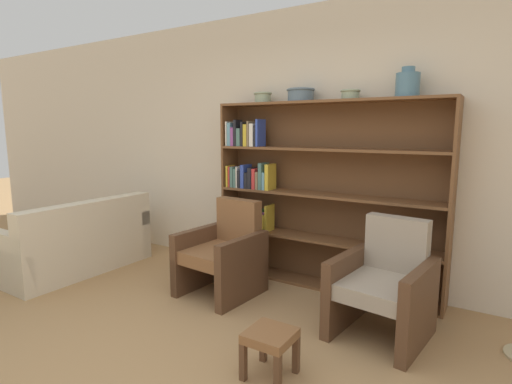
# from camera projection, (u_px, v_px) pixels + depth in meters

# --- Properties ---
(wall_back) EXTENTS (12.00, 0.06, 2.75)m
(wall_back) POSITION_uv_depth(u_px,v_px,m) (318.00, 147.00, 4.03)
(wall_back) COLOR beige
(wall_back) RESTS_ON ground
(bookshelf) EXTENTS (2.26, 0.30, 1.82)m
(bookshelf) POSITION_uv_depth(u_px,v_px,m) (305.00, 195.00, 3.99)
(bookshelf) COLOR brown
(bookshelf) RESTS_ON ground
(bowl_cream) EXTENTS (0.19, 0.19, 0.11)m
(bowl_cream) POSITION_uv_depth(u_px,v_px,m) (263.00, 97.00, 4.07)
(bowl_cream) COLOR gray
(bowl_cream) RESTS_ON bookshelf
(bowl_sage) EXTENTS (0.27, 0.27, 0.12)m
(bowl_sage) POSITION_uv_depth(u_px,v_px,m) (301.00, 94.00, 3.85)
(bowl_sage) COLOR slate
(bowl_sage) RESTS_ON bookshelf
(bowl_slate) EXTENTS (0.18, 0.18, 0.09)m
(bowl_slate) POSITION_uv_depth(u_px,v_px,m) (350.00, 94.00, 3.59)
(bowl_slate) COLOR gray
(bowl_slate) RESTS_ON bookshelf
(vase_tall) EXTENTS (0.19, 0.19, 0.25)m
(vase_tall) POSITION_uv_depth(u_px,v_px,m) (408.00, 84.00, 3.33)
(vase_tall) COLOR slate
(vase_tall) RESTS_ON bookshelf
(couch) EXTENTS (0.90, 1.54, 0.80)m
(couch) POSITION_uv_depth(u_px,v_px,m) (74.00, 244.00, 4.44)
(couch) COLOR beige
(couch) RESTS_ON ground
(armchair_leather) EXTENTS (0.70, 0.74, 0.87)m
(armchair_leather) POSITION_uv_depth(u_px,v_px,m) (224.00, 253.00, 3.80)
(armchair_leather) COLOR brown
(armchair_leather) RESTS_ON ground
(armchair_cushioned) EXTENTS (0.72, 0.76, 0.87)m
(armchair_cushioned) POSITION_uv_depth(u_px,v_px,m) (384.00, 285.00, 3.01)
(armchair_cushioned) COLOR brown
(armchair_cushioned) RESTS_ON ground
(footstool) EXTENTS (0.28, 0.28, 0.30)m
(footstool) POSITION_uv_depth(u_px,v_px,m) (270.00, 341.00, 2.50)
(footstool) COLOR brown
(footstool) RESTS_ON ground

